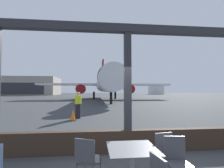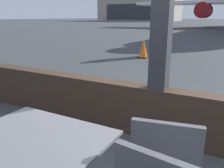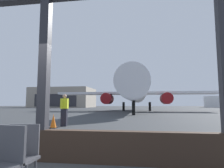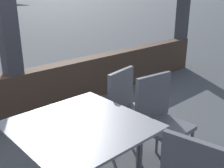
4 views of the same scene
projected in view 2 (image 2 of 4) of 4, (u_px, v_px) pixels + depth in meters
The scene contains 4 objects.
window_frame at pixel (162, 27), 2.58m from camera, with size 7.62×0.24×3.79m.
ground_crew_worker at pixel (157, 32), 8.92m from camera, with size 0.40×0.56×1.74m.
traffic_cone at pixel (143, 49), 8.47m from camera, with size 0.36×0.36×0.69m.
distant_hangar at pixel (141, 9), 78.99m from camera, with size 24.14×16.98×8.01m.
Camera 2 is at (0.79, -2.59, 1.46)m, focal length 37.43 mm.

